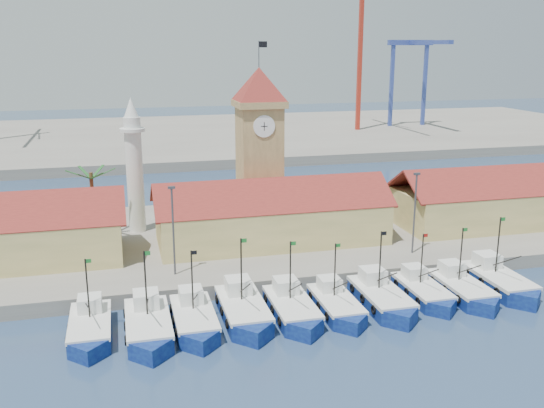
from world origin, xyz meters
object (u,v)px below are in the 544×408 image
object	(u,v)px
boat_0	(90,330)
minaret	(134,165)
clock_tower	(259,144)
boat_5	(337,307)

from	to	relation	value
boat_0	minaret	xyz separation A→B (m)	(4.95, 25.02, 9.00)
clock_tower	minaret	distance (m)	15.30
boat_0	clock_tower	size ratio (longest dim) A/B	0.41
boat_0	boat_5	size ratio (longest dim) A/B	1.03
boat_5	boat_0	bearing A→B (deg)	178.17
clock_tower	boat_5	bearing A→B (deg)	-86.05
boat_0	clock_tower	bearing A→B (deg)	49.09
clock_tower	minaret	bearing A→B (deg)	172.39
boat_0	minaret	size ratio (longest dim) A/B	0.57
clock_tower	minaret	xyz separation A→B (m)	(-15.00, 2.00, -2.23)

